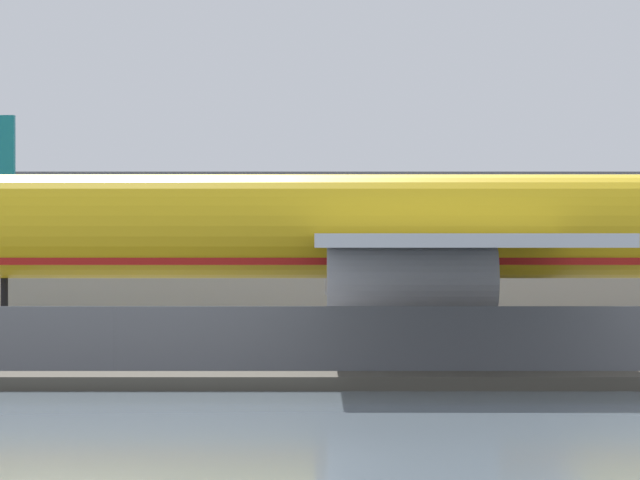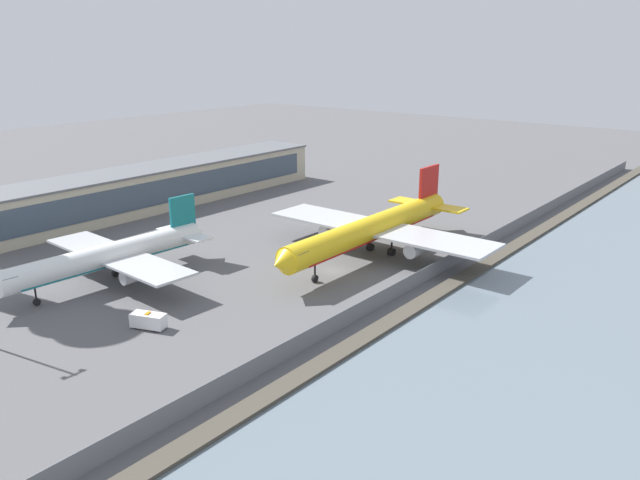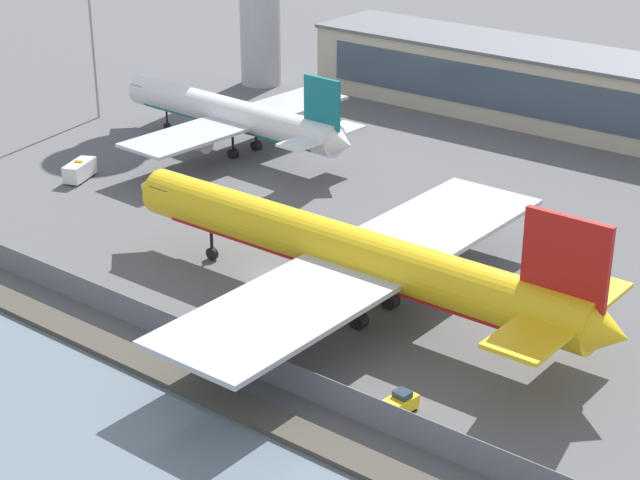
# 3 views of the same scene
# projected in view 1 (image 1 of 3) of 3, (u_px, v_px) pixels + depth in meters

# --- Properties ---
(ground_plane) EXTENTS (500.00, 500.00, 0.00)m
(ground_plane) POSITION_uv_depth(u_px,v_px,m) (161.00, 352.00, 87.74)
(ground_plane) COLOR #565659
(shoreline_seawall) EXTENTS (320.00, 3.00, 0.50)m
(shoreline_seawall) POSITION_uv_depth(u_px,v_px,m) (109.00, 381.00, 67.24)
(shoreline_seawall) COLOR #474238
(shoreline_seawall) RESTS_ON ground
(perimeter_fence) EXTENTS (280.00, 0.10, 2.77)m
(perimeter_fence) POSITION_uv_depth(u_px,v_px,m) (123.00, 342.00, 71.73)
(perimeter_fence) COLOR slate
(perimeter_fence) RESTS_ON ground
(cargo_jet_yellow) EXTENTS (55.61, 47.83, 14.96)m
(cargo_jet_yellow) POSITION_uv_depth(u_px,v_px,m) (407.00, 231.00, 86.77)
(cargo_jet_yellow) COLOR yellow
(cargo_jet_yellow) RESTS_ON ground
(terminal_building) EXTENTS (100.94, 14.77, 10.50)m
(terminal_building) POSITION_uv_depth(u_px,v_px,m) (359.00, 239.00, 152.73)
(terminal_building) COLOR #BCB299
(terminal_building) RESTS_ON ground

